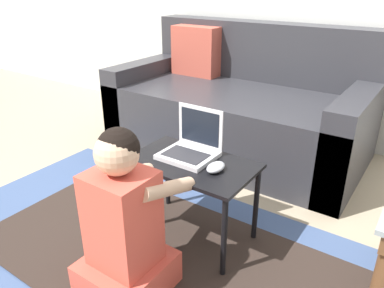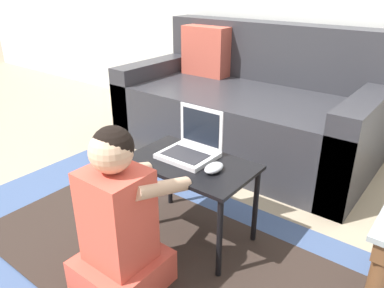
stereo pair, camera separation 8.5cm
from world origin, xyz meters
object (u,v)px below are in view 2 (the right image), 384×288
(person_seated, at_px, (120,225))
(computer_mouse, at_px, (214,168))
(laptop_desk, at_px, (191,172))
(couch, at_px, (247,109))
(laptop, at_px, (191,148))

(person_seated, bearing_deg, computer_mouse, 70.63)
(laptop_desk, xyz_separation_m, computer_mouse, (0.13, -0.01, 0.07))
(couch, relative_size, laptop, 7.20)
(laptop_desk, relative_size, person_seated, 0.81)
(laptop_desk, relative_size, computer_mouse, 5.39)
(laptop, distance_m, computer_mouse, 0.18)
(couch, distance_m, computer_mouse, 1.13)
(couch, bearing_deg, laptop_desk, -73.53)
(couch, height_order, computer_mouse, couch)
(couch, height_order, person_seated, couch)
(laptop_desk, distance_m, computer_mouse, 0.15)
(laptop_desk, height_order, computer_mouse, computer_mouse)
(laptop, height_order, computer_mouse, laptop)
(couch, bearing_deg, person_seated, -78.62)
(laptop, distance_m, person_seated, 0.49)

